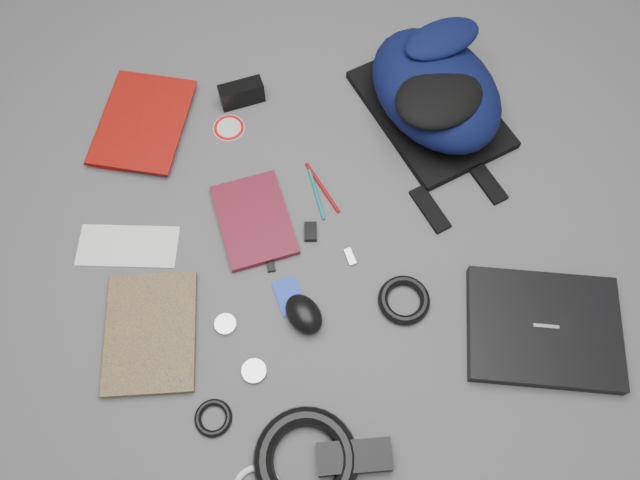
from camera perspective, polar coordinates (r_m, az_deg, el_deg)
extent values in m
plane|color=#4F4F51|center=(1.39, 0.00, -0.35)|extent=(4.00, 4.00, 0.00)
cube|color=black|center=(1.39, 19.78, -7.62)|extent=(0.37, 0.32, 0.03)
imported|color=maroon|center=(1.64, -19.30, 10.57)|extent=(0.29, 0.33, 0.03)
imported|color=#BE940D|center=(1.38, -19.06, -8.23)|extent=(0.22, 0.28, 0.02)
cube|color=white|center=(1.45, -17.15, -0.53)|extent=(0.24, 0.15, 0.00)
cube|color=#4B0E19|center=(1.42, -6.06, 1.83)|extent=(0.18, 0.23, 0.02)
cube|color=black|center=(1.58, -7.18, 13.15)|extent=(0.11, 0.05, 0.06)
cylinder|color=silver|center=(1.56, -8.32, 10.10)|extent=(0.09, 0.09, 0.00)
cylinder|color=#0D7875|center=(1.44, -0.32, 4.23)|extent=(0.02, 0.14, 0.01)
cylinder|color=maroon|center=(1.45, 0.21, 4.83)|extent=(0.06, 0.14, 0.01)
cube|color=#1832BA|center=(1.34, -2.84, -5.15)|extent=(0.06, 0.09, 0.00)
cube|color=black|center=(1.37, -4.57, -1.98)|extent=(0.02, 0.05, 0.01)
cube|color=silver|center=(1.38, 2.76, -1.54)|extent=(0.02, 0.04, 0.01)
cube|color=black|center=(1.40, -0.87, 0.76)|extent=(0.04, 0.05, 0.01)
ellipsoid|color=black|center=(1.31, -1.49, -6.80)|extent=(0.10, 0.11, 0.05)
cylinder|color=silver|center=(1.33, -8.63, -7.63)|extent=(0.05, 0.05, 0.01)
cylinder|color=#ADADAF|center=(1.30, -6.05, -11.84)|extent=(0.07, 0.07, 0.01)
torus|color=black|center=(1.34, 7.68, -5.46)|extent=(0.14, 0.14, 0.02)
cube|color=black|center=(1.26, 3.16, -19.19)|extent=(0.15, 0.08, 0.03)
torus|color=black|center=(1.25, -1.29, -19.47)|extent=(0.23, 0.23, 0.04)
torus|color=black|center=(1.29, -9.73, -15.74)|extent=(0.09, 0.09, 0.01)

